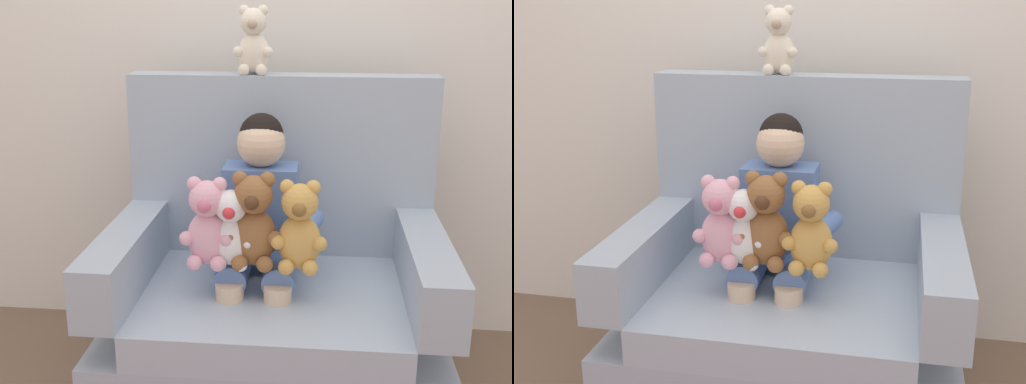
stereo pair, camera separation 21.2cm
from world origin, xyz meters
The scene contains 8 objects.
back_wall centered at (0.00, 0.69, 1.30)m, with size 6.00×0.10×2.60m, color silver.
armchair centered at (0.00, 0.05, 0.36)m, with size 1.16×0.85×1.16m.
seated_child centered at (-0.06, 0.06, 0.68)m, with size 0.45×0.39×0.82m.
plush_pink centered at (-0.21, -0.11, 0.72)m, with size 0.18×0.15×0.30m.
plush_white centered at (-0.13, -0.11, 0.71)m, with size 0.16×0.13×0.27m.
plush_honey centered at (0.09, -0.11, 0.72)m, with size 0.18×0.15×0.30m.
plush_brown centered at (-0.06, -0.10, 0.73)m, with size 0.19×0.16×0.32m.
plush_cream_on_backrest centered at (-0.11, 0.35, 1.28)m, with size 0.15×0.12×0.25m.
Camera 2 is at (0.36, -2.04, 1.43)m, focal length 45.53 mm.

